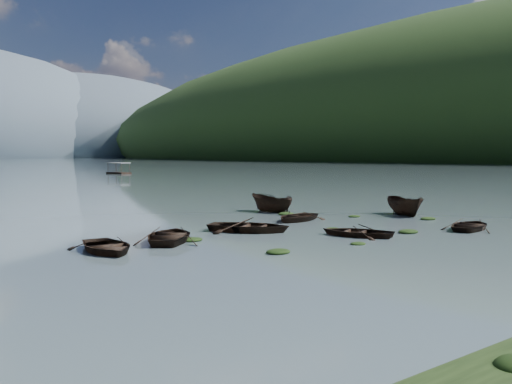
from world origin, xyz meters
TOP-DOWN VIEW (x-y plane):
  - ground_plane at (0.00, 0.00)m, footprint 2400.00×2400.00m
  - haze_mtn_d at (320.00, 900.00)m, footprint 520.00×520.00m
  - rowboat_0 at (-12.59, 7.15)m, footprint 3.53×4.59m
  - rowboat_1 at (-8.67, 8.13)m, footprint 5.47×5.67m
  - rowboat_3 at (0.40, 3.48)m, footprint 4.23×4.79m
  - rowboat_4 at (7.86, 1.13)m, footprint 4.77×4.01m
  - rowboat_5 at (11.25, 8.50)m, footprint 3.34×4.62m
  - rowboat_6 at (-3.26, 8.51)m, footprint 5.59×5.91m
  - rowboat_7 at (2.64, 10.88)m, footprint 5.03×4.31m
  - rowboat_8 at (4.97, 16.42)m, footprint 1.89×4.30m
  - weed_clump_0 at (-6.59, 1.96)m, footprint 1.19×0.98m
  - weed_clump_1 at (-1.82, 1.42)m, footprint 0.86×0.68m
  - weed_clump_2 at (3.61, 2.46)m, footprint 1.26×1.01m
  - weed_clump_3 at (7.44, 10.03)m, footprint 0.92×0.78m
  - weed_clump_4 at (10.19, 5.76)m, footprint 1.18×0.93m
  - weed_clump_5 at (-7.73, 7.54)m, footprint 1.17×0.94m
  - weed_clump_6 at (1.26, 6.18)m, footprint 0.92×0.76m
  - weed_clump_7 at (4.52, 14.15)m, footprint 1.24×0.99m
  - pontoon_right at (32.56, 104.56)m, footprint 3.54×6.73m

SIDE VIEW (x-z plane):
  - ground_plane at x=0.00m, z-range 0.00..0.00m
  - haze_mtn_d at x=320.00m, z-range -110.00..110.00m
  - rowboat_0 at x=-12.59m, z-range -0.44..0.44m
  - rowboat_1 at x=-8.67m, z-range -0.48..0.48m
  - rowboat_3 at x=0.40m, z-range -0.41..0.41m
  - rowboat_4 at x=7.86m, z-range -0.42..0.42m
  - rowboat_5 at x=11.25m, z-range -0.84..0.84m
  - rowboat_6 at x=-3.26m, z-range -0.50..0.50m
  - rowboat_7 at x=2.64m, z-range -0.44..0.44m
  - rowboat_8 at x=4.97m, z-range -0.81..0.81m
  - weed_clump_0 at x=-6.59m, z-range -0.13..0.13m
  - weed_clump_1 at x=-1.82m, z-range -0.09..0.09m
  - weed_clump_2 at x=3.61m, z-range -0.14..0.14m
  - weed_clump_3 at x=7.44m, z-range -0.10..0.10m
  - weed_clump_4 at x=10.19m, z-range -0.12..0.12m
  - weed_clump_5 at x=-7.73m, z-range -0.12..0.12m
  - weed_clump_6 at x=1.26m, z-range -0.10..0.10m
  - weed_clump_7 at x=4.52m, z-range -0.14..0.14m
  - pontoon_right at x=32.56m, z-range -1.23..1.23m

